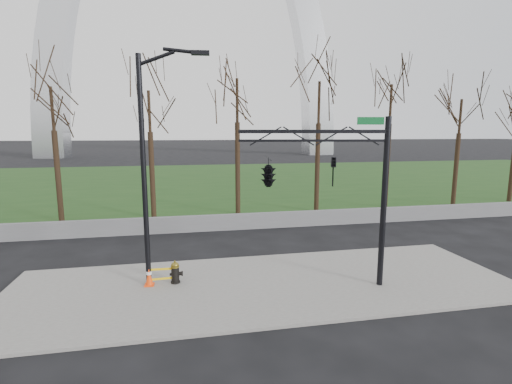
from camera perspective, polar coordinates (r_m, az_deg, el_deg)
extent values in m
plane|color=black|center=(13.85, 1.46, -14.16)|extent=(500.00, 500.00, 0.00)
cube|color=slate|center=(13.83, 1.46, -13.97)|extent=(18.00, 6.00, 0.10)
cube|color=#1C3F17|center=(42.84, -7.40, 1.79)|extent=(120.00, 40.00, 0.06)
cube|color=#59595B|center=(21.20, -3.31, -4.57)|extent=(60.00, 0.30, 0.90)
cylinder|color=black|center=(14.14, -12.21, -13.29)|extent=(0.34, 0.34, 0.06)
cylinder|color=black|center=(14.04, -12.25, -12.29)|extent=(0.26, 0.26, 0.59)
cylinder|color=black|center=(13.99, -11.40, -12.13)|extent=(0.22, 0.19, 0.16)
cylinder|color=black|center=(14.06, -12.86, -12.19)|extent=(0.11, 0.11, 0.10)
cylinder|color=olive|center=(13.93, -12.29, -11.08)|extent=(0.30, 0.30, 0.06)
ellipsoid|color=olive|center=(13.91, -12.30, -10.85)|extent=(0.28, 0.28, 0.21)
cylinder|color=olive|center=(13.87, -12.32, -10.39)|extent=(0.06, 0.06, 0.08)
cube|color=#FF440D|center=(14.15, -15.99, -13.48)|extent=(0.35, 0.35, 0.04)
cone|color=#FF440D|center=(14.03, -16.05, -12.26)|extent=(0.26, 0.26, 0.61)
cylinder|color=white|center=(13.99, -16.07, -11.84)|extent=(0.19, 0.19, 0.09)
cylinder|color=black|center=(13.26, -16.77, 2.36)|extent=(0.18, 0.18, 8.00)
cylinder|color=black|center=(13.29, -15.12, 19.13)|extent=(1.27, 0.25, 0.56)
cylinder|color=black|center=(13.23, -11.30, 20.41)|extent=(1.21, 0.24, 0.22)
cube|color=black|center=(13.18, -8.52, 20.30)|extent=(0.62, 0.28, 0.14)
cylinder|color=black|center=(13.59, 18.96, -1.86)|extent=(0.20, 0.20, 6.00)
cube|color=black|center=(12.67, 8.82, 9.14)|extent=(4.96, 0.91, 0.12)
cube|color=black|center=(12.67, 8.78, 7.78)|extent=(4.95, 0.87, 0.08)
cube|color=#0C5926|center=(13.16, 17.14, 10.37)|extent=(0.89, 0.18, 0.25)
imported|color=black|center=(12.89, 11.73, 3.04)|extent=(0.19, 0.22, 1.00)
imported|color=black|center=(12.54, 1.91, 3.06)|extent=(0.92, 2.54, 1.00)
cube|color=yellow|center=(13.99, -14.21, -11.37)|extent=(0.92, 0.04, 0.08)
cube|color=yellow|center=(14.08, -14.13, -12.74)|extent=(0.91, 0.05, 0.08)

